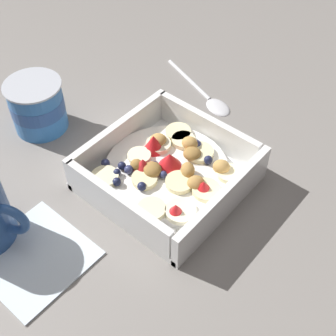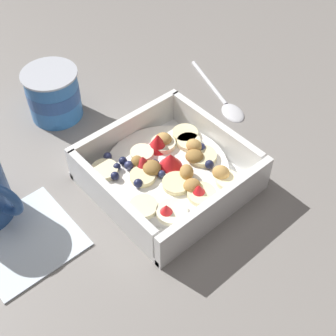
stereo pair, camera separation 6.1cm
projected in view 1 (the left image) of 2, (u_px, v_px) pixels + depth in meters
ground_plane at (174, 175)px, 0.64m from camera, size 2.40×2.40×0.00m
fruit_bowl at (168, 173)px, 0.61m from camera, size 0.19×0.19×0.06m
spoon at (209, 97)px, 0.75m from camera, size 0.07×0.17×0.01m
yogurt_cup at (37, 106)px, 0.68m from camera, size 0.08×0.08×0.08m
folded_napkin at (34, 257)px, 0.55m from camera, size 0.12×0.12×0.01m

